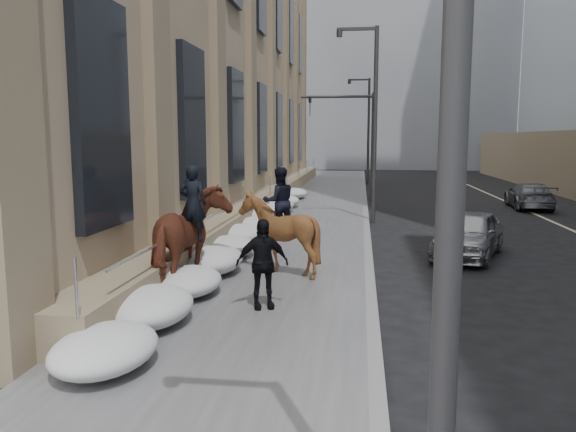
# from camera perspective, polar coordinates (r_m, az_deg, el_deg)

# --- Properties ---
(ground) EXTENTS (140.00, 140.00, 0.00)m
(ground) POSITION_cam_1_polar(r_m,az_deg,el_deg) (10.49, -6.10, -11.83)
(ground) COLOR black
(ground) RESTS_ON ground
(sidewalk) EXTENTS (5.00, 80.00, 0.12)m
(sidewalk) POSITION_cam_1_polar(r_m,az_deg,el_deg) (20.03, 0.53, -2.07)
(sidewalk) COLOR #4A4A4C
(sidewalk) RESTS_ON ground
(curb) EXTENTS (0.24, 80.00, 0.12)m
(curb) POSITION_cam_1_polar(r_m,az_deg,el_deg) (19.90, 8.05, -2.22)
(curb) COLOR slate
(curb) RESTS_ON ground
(limestone_building) EXTENTS (6.10, 44.00, 18.00)m
(limestone_building) POSITION_cam_1_polar(r_m,az_deg,el_deg) (30.98, -7.31, 17.83)
(limestone_building) COLOR #8C795C
(limestone_building) RESTS_ON ground
(bg_building_mid) EXTENTS (30.00, 12.00, 28.00)m
(bg_building_mid) POSITION_cam_1_polar(r_m,az_deg,el_deg) (70.39, 8.98, 16.38)
(bg_building_mid) COLOR slate
(bg_building_mid) RESTS_ON ground
(bg_building_far) EXTENTS (24.00, 12.00, 20.00)m
(bg_building_far) POSITION_cam_1_polar(r_m,az_deg,el_deg) (82.27, 1.54, 12.42)
(bg_building_far) COLOR gray
(bg_building_far) RESTS_ON ground
(streetlight_mid) EXTENTS (1.71, 0.24, 8.00)m
(streetlight_mid) POSITION_cam_1_polar(r_m,az_deg,el_deg) (23.62, 8.45, 10.37)
(streetlight_mid) COLOR #2D2D30
(streetlight_mid) RESTS_ON ground
(streetlight_far) EXTENTS (1.71, 0.24, 8.00)m
(streetlight_far) POSITION_cam_1_polar(r_m,az_deg,el_deg) (43.61, 7.97, 9.22)
(streetlight_far) COLOR #2D2D30
(streetlight_far) RESTS_ON ground
(traffic_signal) EXTENTS (4.10, 0.22, 6.00)m
(traffic_signal) POSITION_cam_1_polar(r_m,az_deg,el_deg) (31.60, 6.95, 8.71)
(traffic_signal) COLOR #2D2D30
(traffic_signal) RESTS_ON ground
(snow_bank) EXTENTS (1.70, 18.10, 0.76)m
(snow_bank) POSITION_cam_1_polar(r_m,az_deg,el_deg) (18.35, -4.58, -1.72)
(snow_bank) COLOR silver
(snow_bank) RESTS_ON sidewalk
(mounted_horse_left) EXTENTS (1.40, 2.81, 2.81)m
(mounted_horse_left) POSITION_cam_1_polar(r_m,az_deg,el_deg) (12.82, -9.84, -2.14)
(mounted_horse_left) COLOR #562819
(mounted_horse_left) RESTS_ON sidewalk
(mounted_horse_right) EXTENTS (2.30, 2.40, 2.69)m
(mounted_horse_right) POSITION_cam_1_polar(r_m,az_deg,el_deg) (14.14, -0.97, -1.35)
(mounted_horse_right) COLOR #4F2F16
(mounted_horse_right) RESTS_ON sidewalk
(pedestrian) EXTENTS (1.16, 0.78, 1.83)m
(pedestrian) POSITION_cam_1_polar(r_m,az_deg,el_deg) (11.32, -2.64, -4.85)
(pedestrian) COLOR black
(pedestrian) RESTS_ON sidewalk
(car_silver) EXTENTS (2.99, 4.41, 1.40)m
(car_silver) POSITION_cam_1_polar(r_m,az_deg,el_deg) (17.60, 17.87, -1.74)
(car_silver) COLOR #919398
(car_silver) RESTS_ON ground
(car_grey) EXTENTS (2.14, 4.62, 1.31)m
(car_grey) POSITION_cam_1_polar(r_m,az_deg,el_deg) (30.85, 23.31, 1.91)
(car_grey) COLOR #5C5D64
(car_grey) RESTS_ON ground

